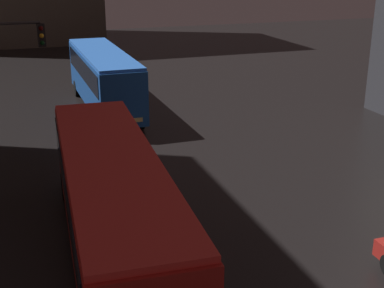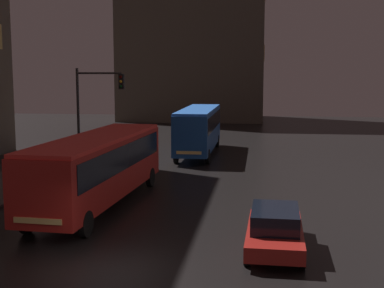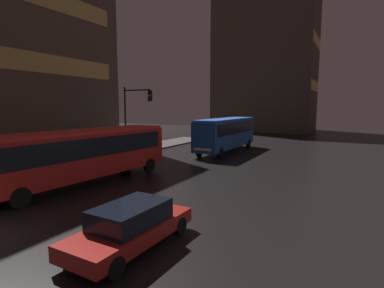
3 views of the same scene
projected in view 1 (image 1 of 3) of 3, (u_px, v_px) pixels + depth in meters
name	position (u px, v px, depth m)	size (l,w,h in m)	color
bus_near	(113.00, 196.00, 15.19)	(3.25, 12.03, 3.23)	#AD1E19
bus_far	(104.00, 75.00, 30.19)	(2.41, 11.02, 3.43)	#194793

